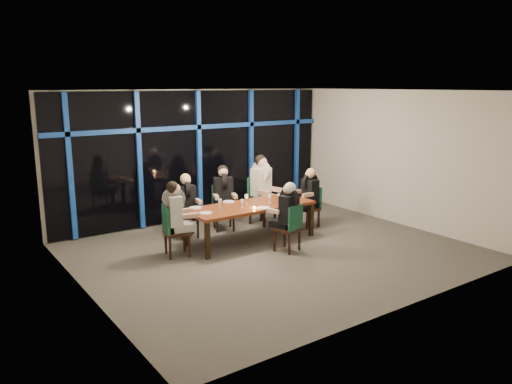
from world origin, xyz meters
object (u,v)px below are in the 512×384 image
Objects in this scene: diner_far_mid at (223,188)px; diner_end_left at (176,208)px; chair_end_right at (311,204)px; chair_far_right at (259,198)px; diner_far_left at (187,196)px; chair_near_mid at (291,226)px; chair_far_mid at (223,205)px; chair_far_left at (186,213)px; wine_bottle at (294,194)px; diner_near_mid at (288,206)px; dining_table at (250,208)px; diner_end_right at (309,189)px; water_pitcher at (283,196)px; chair_end_left at (172,228)px; diner_far_right at (263,180)px.

diner_end_left is (-1.59, -0.95, -0.01)m from diner_far_mid.
chair_far_right is at bearing -138.03° from chair_end_right.
diner_far_left is at bearing -24.83° from diner_end_left.
chair_far_mid is at bearing -99.99° from chair_near_mid.
chair_near_mid is (-1.46, -1.09, 0.01)m from chair_end_right.
chair_far_left is 2.29m from wine_bottle.
diner_far_left is at bearing -156.93° from diner_far_mid.
chair_far_left is 0.96× the size of diner_far_mid.
chair_end_right is 1.99m from diner_far_mid.
chair_far_right is at bearing 8.26° from chair_far_left.
chair_near_mid is 1.03× the size of diner_near_mid.
diner_near_mid is (0.23, -0.91, 0.19)m from dining_table.
water_pitcher is at bearing -77.74° from diner_end_right.
chair_far_left is at bearing 90.00° from diner_far_left.
chair_far_mid is 1.10× the size of diner_end_right.
chair_end_right is 0.96× the size of diner_far_mid.
water_pitcher reaches higher than chair_end_right.
diner_end_left reaches higher than chair_far_right.
water_pitcher is (1.68, -1.12, 0.35)m from chair_far_left.
chair_end_right is at bearing -162.12° from diner_near_mid.
diner_end_right is (2.56, -0.85, -0.01)m from diner_far_left.
chair_far_left is 0.98m from diner_far_mid.
chair_end_left is (-1.69, 0.06, -0.15)m from dining_table.
diner_far_left is at bearing -28.43° from chair_end_left.
diner_far_right is 1.00m from water_pitcher.
dining_table is 2.85× the size of chair_near_mid.
diner_far_mid is at bearing -47.11° from diner_end_left.
chair_end_left is 4.43× the size of water_pitcher.
water_pitcher is at bearing -36.13° from chair_far_mid.
chair_far_right is 4.96× the size of water_pitcher.
chair_far_right reaches higher than chair_end_right.
chair_far_mid is at bearing -100.37° from diner_near_mid.
chair_far_mid is 1.61m from wine_bottle.
chair_end_right is 1.83m from chair_near_mid.
chair_far_mid is (0.92, 0.04, 0.03)m from chair_far_left.
diner_end_right reaches higher than chair_far_right.
chair_end_left is 1.02× the size of diner_far_mid.
wine_bottle is at bearing -152.69° from diner_near_mid.
chair_far_mid is at bearing -47.24° from chair_end_left.
diner_far_mid reaches higher than chair_end_right.
chair_far_left is at bearing 162.58° from chair_far_right.
chair_end_right is at bearing -159.80° from chair_near_mid.
diner_end_left is (-1.62, -1.03, 0.38)m from chair_far_mid.
chair_near_mid is (1.16, -2.02, 0.00)m from chair_far_left.
chair_end_left is 2.79m from diner_far_right.
dining_table is 1.34m from diner_far_left.
chair_end_left is (-0.78, -0.97, 0.03)m from chair_far_left.
dining_table is at bearing -69.70° from chair_far_mid.
chair_near_mid is 1.80m from diner_end_right.
chair_end_right is at bearing -60.53° from diner_far_right.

